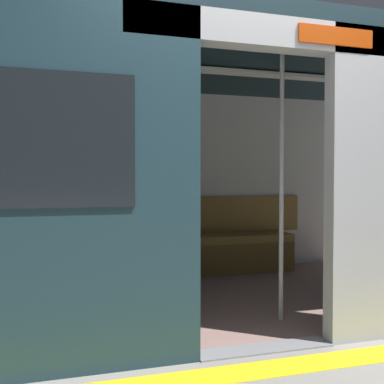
{
  "coord_description": "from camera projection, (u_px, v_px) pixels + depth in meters",
  "views": [
    {
      "loc": [
        1.35,
        2.75,
        1.13
      ],
      "look_at": [
        0.09,
        -1.34,
        1.01
      ],
      "focal_mm": 43.2,
      "sensor_mm": 36.0,
      "label": 1
    }
  ],
  "objects": [
    {
      "name": "person_seated",
      "position": [
        155.0,
        219.0,
        5.19
      ],
      "size": [
        0.55,
        0.67,
        1.18
      ],
      "color": "#D8CC4C",
      "rests_on": "ground_plane"
    },
    {
      "name": "handbag",
      "position": [
        116.0,
        231.0,
        5.19
      ],
      "size": [
        0.26,
        0.15,
        0.17
      ],
      "color": "brown",
      "rests_on": "bench_seat"
    },
    {
      "name": "book",
      "position": [
        185.0,
        234.0,
        5.45
      ],
      "size": [
        0.21,
        0.25,
        0.03
      ],
      "primitive_type": "cube",
      "rotation": [
        0.0,
        0.0,
        -0.28
      ],
      "color": "#B22D2D",
      "rests_on": "bench_seat"
    },
    {
      "name": "grab_pole_far",
      "position": [
        281.0,
        185.0,
        3.67
      ],
      "size": [
        0.04,
        0.04,
        2.16
      ],
      "primitive_type": "cylinder",
      "color": "silver",
      "rests_on": "ground_plane"
    },
    {
      "name": "train_car",
      "position": [
        197.0,
        135.0,
        4.21
      ],
      "size": [
        6.4,
        2.89,
        2.3
      ],
      "color": "#ADAFB5",
      "rests_on": "ground_plane"
    },
    {
      "name": "bench_seat",
      "position": [
        173.0,
        246.0,
        5.32
      ],
      "size": [
        2.98,
        0.44,
        0.46
      ],
      "color": "olive",
      "rests_on": "ground_plane"
    },
    {
      "name": "grab_pole_door",
      "position": [
        186.0,
        186.0,
        3.33
      ],
      "size": [
        0.04,
        0.04,
        2.16
      ],
      "primitive_type": "cylinder",
      "color": "silver",
      "rests_on": "ground_plane"
    },
    {
      "name": "platform_edge_strip",
      "position": [
        286.0,
        366.0,
        2.77
      ],
      "size": [
        8.0,
        0.24,
        0.01
      ],
      "primitive_type": "cube",
      "color": "yellow",
      "rests_on": "ground_plane"
    },
    {
      "name": "ground_plane",
      "position": [
        264.0,
        349.0,
        3.06
      ],
      "size": [
        60.0,
        60.0,
        0.0
      ],
      "primitive_type": "plane",
      "color": "gray"
    }
  ]
}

